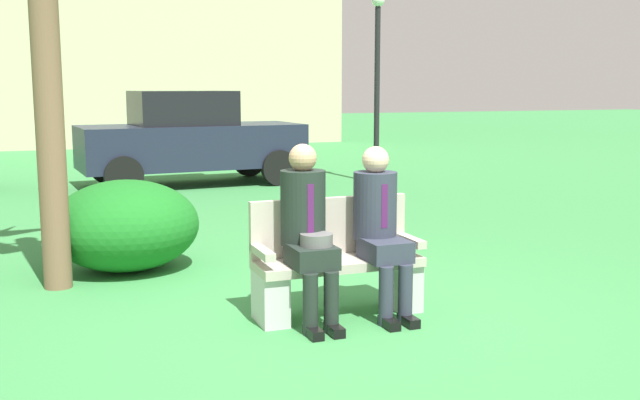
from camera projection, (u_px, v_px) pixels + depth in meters
ground_plane at (354, 323)px, 5.60m from camera, size 80.00×80.00×0.00m
park_bench at (336, 264)px, 5.80m from camera, size 1.30×0.44×0.90m
seated_man_left at (307, 225)px, 5.54m from camera, size 0.34×0.72×1.34m
seated_man_right at (380, 222)px, 5.75m from camera, size 0.34×0.72×1.31m
shrub_near_bench at (126, 225)px, 7.16m from camera, size 1.41×1.29×0.88m
parked_car_far at (190, 138)px, 13.32m from camera, size 4.01×1.96×1.68m
street_lamp at (377, 67)px, 13.40m from camera, size 0.24×0.24×3.40m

